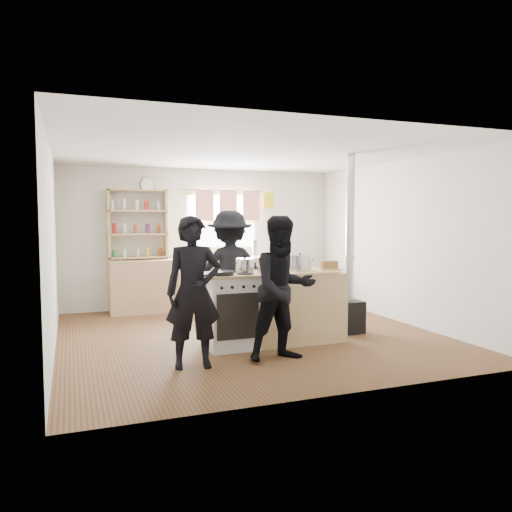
{
  "coord_description": "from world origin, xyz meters",
  "views": [
    {
      "loc": [
        -2.29,
        -6.4,
        1.62
      ],
      "look_at": [
        0.06,
        -0.1,
        1.1
      ],
      "focal_mm": 35.0,
      "sensor_mm": 36.0,
      "label": 1
    }
  ],
  "objects_px": {
    "person_near_right": "(283,289)",
    "person_far": "(230,271)",
    "person_near_left": "(194,292)",
    "stockpot_stove": "(245,265)",
    "roast_tray": "(272,269)",
    "stockpot_counter": "(300,263)",
    "cooking_island": "(274,307)",
    "flue_heater": "(349,286)",
    "thermos": "(255,249)",
    "bread_board": "(329,266)",
    "skillet_greens": "(222,273)"
  },
  "relations": [
    {
      "from": "thermos",
      "to": "person_near_left",
      "type": "height_order",
      "value": "person_near_left"
    },
    {
      "from": "stockpot_stove",
      "to": "person_near_right",
      "type": "relative_size",
      "value": 0.15
    },
    {
      "from": "roast_tray",
      "to": "flue_heater",
      "type": "height_order",
      "value": "flue_heater"
    },
    {
      "from": "person_near_right",
      "to": "person_far",
      "type": "distance_m",
      "value": 1.66
    },
    {
      "from": "stockpot_stove",
      "to": "bread_board",
      "type": "relative_size",
      "value": 0.81
    },
    {
      "from": "thermos",
      "to": "stockpot_stove",
      "type": "distance_m",
      "value": 2.92
    },
    {
      "from": "stockpot_counter",
      "to": "person_near_right",
      "type": "bearing_deg",
      "value": -127.18
    },
    {
      "from": "thermos",
      "to": "roast_tray",
      "type": "xyz_separation_m",
      "value": [
        -0.81,
        -2.83,
        -0.07
      ]
    },
    {
      "from": "person_near_left",
      "to": "person_near_right",
      "type": "height_order",
      "value": "same"
    },
    {
      "from": "stockpot_stove",
      "to": "person_near_left",
      "type": "relative_size",
      "value": 0.15
    },
    {
      "from": "roast_tray",
      "to": "stockpot_counter",
      "type": "relative_size",
      "value": 1.1
    },
    {
      "from": "stockpot_stove",
      "to": "person_near_right",
      "type": "height_order",
      "value": "person_near_right"
    },
    {
      "from": "cooking_island",
      "to": "roast_tray",
      "type": "distance_m",
      "value": 0.51
    },
    {
      "from": "stockpot_counter",
      "to": "person_far",
      "type": "bearing_deg",
      "value": 125.73
    },
    {
      "from": "roast_tray",
      "to": "person_near_right",
      "type": "bearing_deg",
      "value": -101.69
    },
    {
      "from": "cooking_island",
      "to": "roast_tray",
      "type": "height_order",
      "value": "roast_tray"
    },
    {
      "from": "cooking_island",
      "to": "skillet_greens",
      "type": "height_order",
      "value": "skillet_greens"
    },
    {
      "from": "thermos",
      "to": "person_far",
      "type": "distance_m",
      "value": 2.14
    },
    {
      "from": "skillet_greens",
      "to": "person_far",
      "type": "xyz_separation_m",
      "value": [
        0.43,
        1.08,
        -0.1
      ]
    },
    {
      "from": "person_near_right",
      "to": "roast_tray",
      "type": "bearing_deg",
      "value": 74.17
    },
    {
      "from": "flue_heater",
      "to": "stockpot_counter",
      "type": "bearing_deg",
      "value": -166.73
    },
    {
      "from": "cooking_island",
      "to": "stockpot_counter",
      "type": "relative_size",
      "value": 6.24
    },
    {
      "from": "flue_heater",
      "to": "roast_tray",
      "type": "bearing_deg",
      "value": -168.39
    },
    {
      "from": "roast_tray",
      "to": "bread_board",
      "type": "bearing_deg",
      "value": -1.3
    },
    {
      "from": "stockpot_stove",
      "to": "person_near_right",
      "type": "xyz_separation_m",
      "value": [
        0.18,
        -0.81,
        -0.2
      ]
    },
    {
      "from": "cooking_island",
      "to": "person_far",
      "type": "relative_size",
      "value": 1.15
    },
    {
      "from": "person_near_left",
      "to": "skillet_greens",
      "type": "bearing_deg",
      "value": 52.59
    },
    {
      "from": "flue_heater",
      "to": "bread_board",
      "type": "bearing_deg",
      "value": -149.67
    },
    {
      "from": "person_near_right",
      "to": "person_far",
      "type": "bearing_deg",
      "value": 89.56
    },
    {
      "from": "stockpot_stove",
      "to": "person_far",
      "type": "distance_m",
      "value": 0.87
    },
    {
      "from": "cooking_island",
      "to": "person_near_left",
      "type": "xyz_separation_m",
      "value": [
        -1.21,
        -0.65,
        0.35
      ]
    },
    {
      "from": "person_near_left",
      "to": "flue_heater",
      "type": "bearing_deg",
      "value": 25.54
    },
    {
      "from": "roast_tray",
      "to": "stockpot_stove",
      "type": "height_order",
      "value": "stockpot_stove"
    },
    {
      "from": "stockpot_stove",
      "to": "stockpot_counter",
      "type": "relative_size",
      "value": 0.77
    },
    {
      "from": "skillet_greens",
      "to": "roast_tray",
      "type": "height_order",
      "value": "roast_tray"
    },
    {
      "from": "cooking_island",
      "to": "stockpot_counter",
      "type": "xyz_separation_m",
      "value": [
        0.36,
        -0.0,
        0.57
      ]
    },
    {
      "from": "bread_board",
      "to": "person_near_right",
      "type": "relative_size",
      "value": 0.18
    },
    {
      "from": "roast_tray",
      "to": "bread_board",
      "type": "relative_size",
      "value": 1.17
    },
    {
      "from": "cooking_island",
      "to": "flue_heater",
      "type": "relative_size",
      "value": 0.79
    },
    {
      "from": "stockpot_stove",
      "to": "person_near_left",
      "type": "bearing_deg",
      "value": -138.94
    },
    {
      "from": "person_near_left",
      "to": "person_far",
      "type": "relative_size",
      "value": 0.95
    },
    {
      "from": "cooking_island",
      "to": "stockpot_stove",
      "type": "relative_size",
      "value": 8.13
    },
    {
      "from": "stockpot_stove",
      "to": "flue_heater",
      "type": "height_order",
      "value": "flue_heater"
    },
    {
      "from": "roast_tray",
      "to": "stockpot_stove",
      "type": "bearing_deg",
      "value": 156.76
    },
    {
      "from": "thermos",
      "to": "flue_heater",
      "type": "xyz_separation_m",
      "value": [
        0.47,
        -2.57,
        -0.38
      ]
    },
    {
      "from": "cooking_island",
      "to": "bread_board",
      "type": "xyz_separation_m",
      "value": [
        0.74,
        -0.08,
        0.51
      ]
    },
    {
      "from": "stockpot_stove",
      "to": "person_near_left",
      "type": "distance_m",
      "value": 1.13
    },
    {
      "from": "stockpot_stove",
      "to": "bread_board",
      "type": "distance_m",
      "value": 1.13
    },
    {
      "from": "stockpot_stove",
      "to": "bread_board",
      "type": "bearing_deg",
      "value": -7.87
    },
    {
      "from": "skillet_greens",
      "to": "bread_board",
      "type": "height_order",
      "value": "bread_board"
    }
  ]
}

